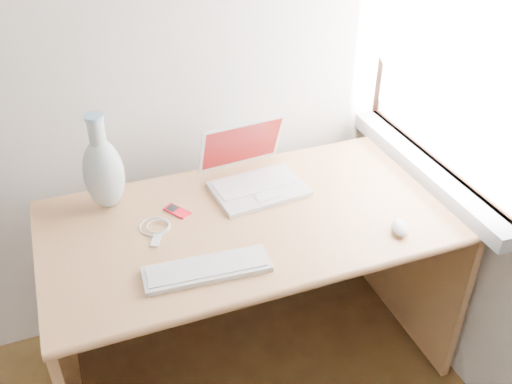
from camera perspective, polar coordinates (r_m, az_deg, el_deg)
name	(u,v)px	position (r m, az deg, el deg)	size (l,w,h in m)	color
window	(456,43)	(2.07, 19.33, 13.85)	(0.11, 0.99, 1.10)	white
desk	(246,250)	(2.16, -1.02, -5.83)	(1.44, 0.72, 0.76)	tan
laptop	(255,173)	(2.10, -0.14, 1.91)	(0.35, 0.30, 0.22)	white
external_keyboard	(207,269)	(1.75, -4.93, -7.67)	(0.39, 0.14, 0.02)	white
mouse	(400,228)	(1.94, 14.23, -3.47)	(0.05, 0.09, 0.03)	white
ipod	(177,211)	(2.00, -7.90, -1.90)	(0.09, 0.10, 0.01)	red
cable_coil	(155,226)	(1.94, -10.08, -3.41)	(0.11, 0.11, 0.01)	white
remote	(156,240)	(1.89, -9.95, -4.71)	(0.03, 0.07, 0.01)	white
vase	(103,171)	(2.00, -15.02, 2.03)	(0.14, 0.14, 0.35)	silver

